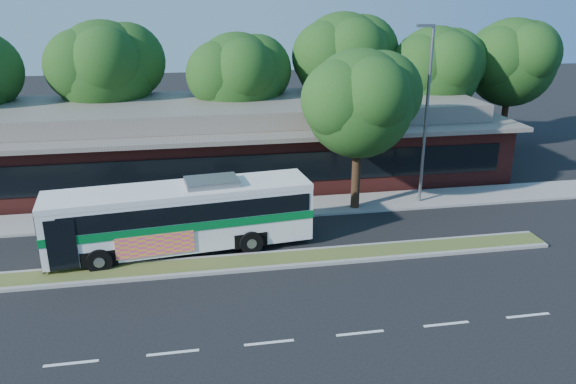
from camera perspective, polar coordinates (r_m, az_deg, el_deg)
The scene contains 12 objects.
ground at distance 22.70m, azimuth -3.77°, elevation -7.94°, with size 120.00×120.00×0.00m, color black.
median_strip at distance 23.19m, azimuth -3.95°, elevation -7.09°, with size 26.00×1.10×0.15m, color #475122.
sidewalk at distance 28.48m, azimuth -5.25°, elevation -1.93°, with size 44.00×2.60×0.12m, color gray.
plaza_building at distance 34.11m, azimuth -6.37°, elevation 5.34°, with size 33.20×11.20×4.45m.
lamp_post at distance 29.05m, azimuth 13.84°, elevation 7.99°, with size 0.93×0.18×9.07m.
tree_bg_b at distance 36.70m, azimuth -17.48°, elevation 11.97°, with size 6.69×6.00×9.00m.
tree_bg_c at distance 35.66m, azimuth -4.54°, elevation 11.70°, with size 6.24×5.60×8.26m.
tree_bg_d at distance 37.89m, azimuth 6.22°, elevation 13.37°, with size 6.91×6.20×9.37m.
tree_bg_e at distance 39.12m, azimuth 15.22°, elevation 12.01°, with size 6.47×5.80×8.50m.
tree_bg_f at distance 42.83m, azimuth 22.18°, elevation 12.31°, with size 6.69×6.00×8.92m.
transit_bus at distance 24.08m, azimuth -10.72°, elevation -2.06°, with size 11.23×3.59×3.10m.
sidewalk_tree at distance 27.68m, azimuth 7.92°, elevation 9.20°, with size 5.86×5.25×8.06m.
Camera 1 is at (-2.08, -20.02, 10.50)m, focal length 35.00 mm.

